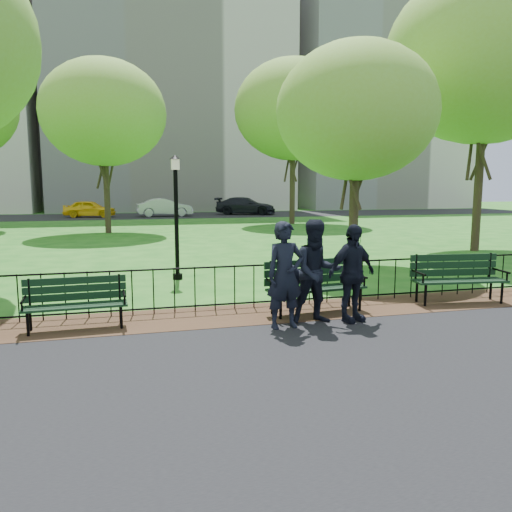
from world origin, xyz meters
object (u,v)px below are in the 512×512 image
object	(u,v)px
tree_far_c	(104,113)
person_mid	(317,272)
tree_mid_e	(486,57)
tree_near_e	(356,112)
taxi	(90,209)
tree_far_e	(293,110)
sedan_dark	(245,206)
sedan_silver	(164,207)
park_bench_main	(303,279)
park_bench_left_a	(75,298)
park_bench_right_a	(457,273)
lamppost	(176,213)
person_right	(352,273)
person_left	(285,275)

from	to	relation	value
tree_far_c	person_mid	size ratio (longest dim) A/B	4.78
tree_mid_e	person_mid	distance (m)	14.01
tree_near_e	taxi	xyz separation A→B (m)	(-9.46, 27.61, -3.98)
tree_far_e	sedan_dark	xyz separation A→B (m)	(-0.48, 11.05, -6.53)
taxi	sedan_silver	world-z (taller)	sedan_silver
park_bench_main	person_mid	world-z (taller)	person_mid
park_bench_left_a	sedan_dark	world-z (taller)	sedan_dark
taxi	tree_far_c	bearing A→B (deg)	-160.56
tree_mid_e	park_bench_right_a	bearing A→B (deg)	-130.53
taxi	sedan_silver	size ratio (longest dim) A/B	0.89
person_mid	sedan_dark	world-z (taller)	person_mid
park_bench_right_a	tree_mid_e	bearing A→B (deg)	56.60
park_bench_main	tree_mid_e	distance (m)	13.79
tree_mid_e	lamppost	bearing A→B (deg)	-165.44
park_bench_main	tree_far_c	size ratio (longest dim) A/B	0.23
taxi	sedan_silver	bearing A→B (deg)	-82.54
person_right	sedan_dark	xyz separation A→B (m)	(6.26, 34.04, -0.14)
park_bench_left_a	tree_near_e	distance (m)	10.13
person_left	sedan_dark	world-z (taller)	person_left
tree_far_e	person_right	bearing A→B (deg)	-106.33
park_bench_left_a	tree_far_c	size ratio (longest dim) A/B	0.19
tree_mid_e	tree_far_c	bearing A→B (deg)	140.71
lamppost	person_left	size ratio (longest dim) A/B	1.75
person_left	sedan_silver	bearing A→B (deg)	82.95
park_bench_main	park_bench_left_a	distance (m)	4.16
park_bench_main	sedan_silver	size ratio (longest dim) A/B	0.45
park_bench_main	sedan_silver	xyz separation A→B (m)	(-0.10, 32.34, 0.05)
tree_far_c	sedan_dark	xyz separation A→B (m)	(11.05, 14.64, -5.44)
lamppost	sedan_silver	size ratio (longest dim) A/B	0.73
person_left	sedan_silver	world-z (taller)	person_left
person_mid	person_right	bearing A→B (deg)	-4.71
park_bench_left_a	tree_near_e	bearing A→B (deg)	31.10
park_bench_main	park_bench_right_a	distance (m)	3.52
person_mid	tree_far_c	bearing A→B (deg)	103.45
tree_near_e	park_bench_right_a	bearing A→B (deg)	-90.38
park_bench_left_a	person_right	world-z (taller)	person_right
sedan_silver	park_bench_main	bearing A→B (deg)	176.94
park_bench_right_a	tree_near_e	size ratio (longest dim) A/B	0.30
tree_mid_e	person_right	world-z (taller)	tree_mid_e
taxi	person_left	bearing A→B (deg)	-158.85
person_left	person_mid	xyz separation A→B (m)	(0.65, 0.16, 0.00)
tree_near_e	sedan_dark	bearing A→B (deg)	83.15
person_left	person_mid	size ratio (longest dim) A/B	0.99
tree_far_e	park_bench_left_a	bearing A→B (deg)	-117.50
person_mid	park_bench_main	bearing A→B (deg)	92.87
tree_near_e	sedan_silver	xyz separation A→B (m)	(-3.64, 27.12, -3.92)
sedan_silver	tree_far_e	bearing A→B (deg)	-146.54
park_bench_right_a	tree_mid_e	xyz separation A→B (m)	(6.19, 7.24, 6.50)
park_bench_right_a	lamppost	world-z (taller)	lamppost
taxi	park_bench_left_a	bearing A→B (deg)	-164.70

